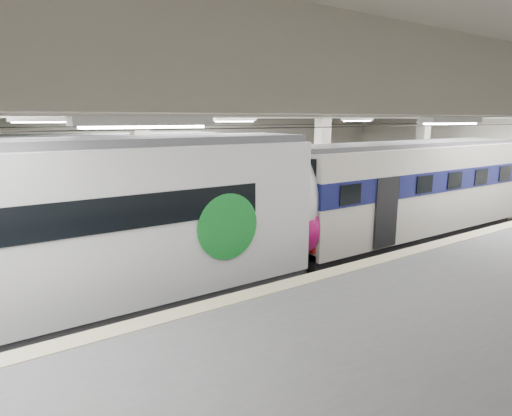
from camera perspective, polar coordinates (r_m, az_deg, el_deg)
station_hall at (r=12.03m, az=6.44°, el=3.47°), size 36.00×24.00×5.75m
modern_emu at (r=11.58m, az=-17.43°, el=-2.48°), size 14.07×2.90×4.52m
older_rer at (r=18.50m, az=19.67°, el=2.30°), size 12.17×2.69×4.07m
far_train at (r=16.59m, az=-28.62°, el=1.06°), size 13.98×3.29×4.44m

